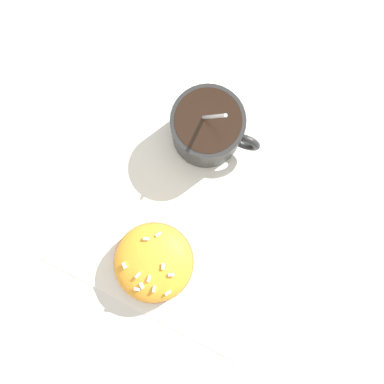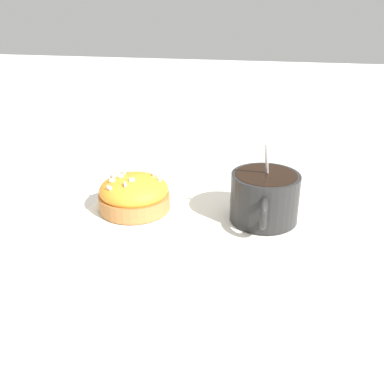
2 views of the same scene
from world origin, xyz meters
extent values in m
plane|color=silver|center=(0.00, 0.00, 0.00)|extent=(3.00, 3.00, 0.00)
cube|color=white|center=(0.00, 0.00, 0.00)|extent=(0.34, 0.32, 0.00)
cylinder|color=black|center=(-0.09, -0.01, 0.04)|extent=(0.09, 0.09, 0.06)
cylinder|color=black|center=(-0.09, -0.01, 0.06)|extent=(0.08, 0.08, 0.01)
torus|color=black|center=(-0.09, 0.04, 0.04)|extent=(0.01, 0.04, 0.04)
ellipsoid|color=silver|center=(-0.09, 0.01, 0.01)|extent=(0.02, 0.03, 0.01)
cylinder|color=silver|center=(-0.09, -0.02, 0.06)|extent=(0.01, 0.06, 0.10)
cylinder|color=#B2753D|center=(0.09, -0.01, 0.01)|extent=(0.10, 0.10, 0.02)
ellipsoid|color=orange|center=(0.09, -0.01, 0.03)|extent=(0.10, 0.10, 0.04)
cube|color=white|center=(0.12, 0.00, 0.05)|extent=(0.01, 0.00, 0.00)
cube|color=white|center=(0.12, -0.01, 0.05)|extent=(0.01, 0.01, 0.00)
cube|color=white|center=(0.06, -0.02, 0.05)|extent=(0.01, 0.01, 0.00)
cube|color=white|center=(0.09, 0.00, 0.05)|extent=(0.01, 0.01, 0.00)
cube|color=white|center=(0.11, 0.02, 0.05)|extent=(0.01, 0.01, 0.00)
cube|color=white|center=(0.12, -0.02, 0.05)|extent=(0.00, 0.01, 0.00)
cube|color=white|center=(0.09, 0.01, 0.05)|extent=(0.01, 0.01, 0.00)
cube|color=white|center=(0.11, -0.01, 0.05)|extent=(0.01, 0.00, 0.00)
cube|color=white|center=(0.10, -0.04, 0.05)|extent=(0.01, 0.01, 0.00)
cube|color=white|center=(0.07, -0.03, 0.05)|extent=(0.01, 0.01, 0.00)
cube|color=white|center=(0.11, -0.02, 0.05)|extent=(0.01, 0.01, 0.00)
camera|label=1|loc=(0.04, 0.02, 0.49)|focal=35.00mm
camera|label=2|loc=(-0.09, 0.53, 0.29)|focal=42.00mm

